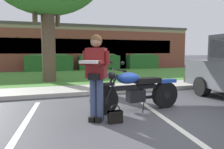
# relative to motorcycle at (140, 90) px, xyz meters

# --- Properties ---
(ground_plane) EXTENTS (140.00, 140.00, 0.00)m
(ground_plane) POSITION_rel_motorcycle_xyz_m (0.27, -0.80, -0.48)
(ground_plane) COLOR #424247
(curb_strip) EXTENTS (60.00, 0.20, 0.12)m
(curb_strip) POSITION_rel_motorcycle_xyz_m (0.27, 2.22, -0.42)
(curb_strip) COLOR #B7B2A8
(curb_strip) RESTS_ON ground
(concrete_walk) EXTENTS (60.00, 1.50, 0.08)m
(concrete_walk) POSITION_rel_motorcycle_xyz_m (0.27, 3.07, -0.44)
(concrete_walk) COLOR #B7B2A8
(concrete_walk) RESTS_ON ground
(grass_lawn) EXTENTS (60.00, 6.98, 0.06)m
(grass_lawn) POSITION_rel_motorcycle_xyz_m (0.27, 7.31, -0.45)
(grass_lawn) COLOR #478433
(grass_lawn) RESTS_ON ground
(stall_stripe_0) EXTENTS (0.68, 4.38, 0.01)m
(stall_stripe_0) POSITION_rel_motorcycle_xyz_m (-2.56, -0.60, -0.48)
(stall_stripe_0) COLOR silver
(stall_stripe_0) RESTS_ON ground
(stall_stripe_1) EXTENTS (0.68, 4.38, 0.01)m
(stall_stripe_1) POSITION_rel_motorcycle_xyz_m (0.24, -0.60, -0.48)
(stall_stripe_1) COLOR silver
(stall_stripe_1) RESTS_ON ground
(motorcycle) EXTENTS (2.24, 0.82, 1.18)m
(motorcycle) POSITION_rel_motorcycle_xyz_m (0.00, 0.00, 0.00)
(motorcycle) COLOR black
(motorcycle) RESTS_ON ground
(rider_person) EXTENTS (0.61, 0.67, 1.70)m
(rider_person) POSITION_rel_motorcycle_xyz_m (-1.16, -0.45, 0.53)
(rider_person) COLOR black
(rider_person) RESTS_ON ground
(handbag) EXTENTS (0.28, 0.13, 0.36)m
(handbag) POSITION_rel_motorcycle_xyz_m (-0.84, -0.68, -0.34)
(handbag) COLOR black
(handbag) RESTS_ON ground
(hedge_left) EXTENTS (3.21, 0.90, 1.24)m
(hedge_left) POSITION_rel_motorcycle_xyz_m (-1.61, 11.10, 0.17)
(hedge_left) COLOR #286028
(hedge_left) RESTS_ON ground
(hedge_center_left) EXTENTS (3.05, 0.90, 1.24)m
(hedge_center_left) POSITION_rel_motorcycle_xyz_m (1.98, 11.10, 0.17)
(hedge_center_left) COLOR #286028
(hedge_center_left) RESTS_ON ground
(hedge_center_right) EXTENTS (2.44, 0.90, 1.24)m
(hedge_center_right) POSITION_rel_motorcycle_xyz_m (5.56, 11.10, 0.17)
(hedge_center_right) COLOR #286028
(hedge_center_right) RESTS_ON ground
(brick_building) EXTENTS (20.84, 8.79, 3.47)m
(brick_building) POSITION_rel_motorcycle_xyz_m (-0.16, 16.21, 1.26)
(brick_building) COLOR brown
(brick_building) RESTS_ON ground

